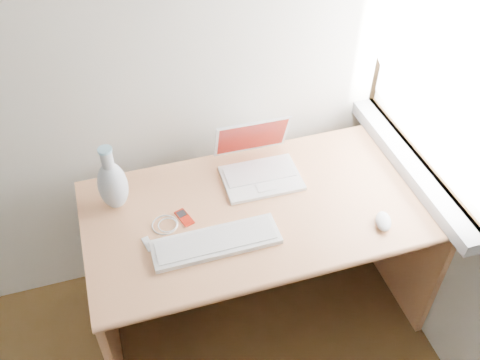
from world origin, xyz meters
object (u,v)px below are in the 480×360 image
object	(u,v)px
laptop	(258,164)
vase	(113,184)
external_keyboard	(216,242)
desk	(256,226)

from	to	relation	value
laptop	vase	bearing A→B (deg)	-177.13
vase	external_keyboard	bearing A→B (deg)	-43.36
desk	vase	bearing A→B (deg)	171.30
desk	external_keyboard	bearing A→B (deg)	-136.37
desk	laptop	world-z (taller)	laptop
desk	vase	world-z (taller)	vase
desk	vase	size ratio (longest dim) A/B	4.82
desk	external_keyboard	distance (m)	0.40
external_keyboard	vase	size ratio (longest dim) A/B	1.62
desk	laptop	xyz separation A→B (m)	(0.04, 0.10, 0.27)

